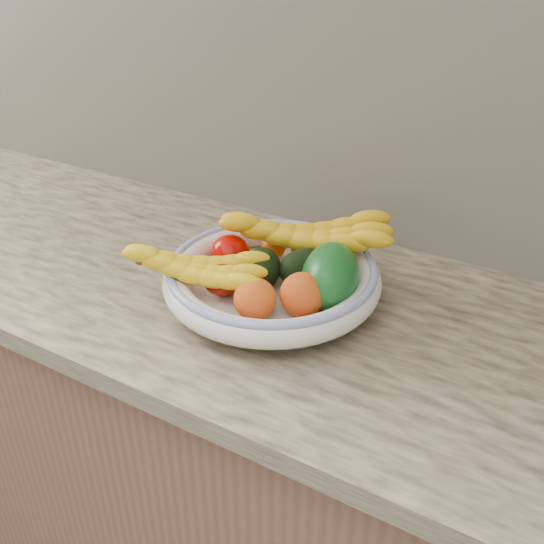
% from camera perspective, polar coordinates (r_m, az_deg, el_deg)
% --- Properties ---
extents(kitchen_counter, '(2.44, 0.66, 1.40)m').
position_cam_1_polar(kitchen_counter, '(1.41, 0.54, -17.19)').
color(kitchen_counter, brown).
rests_on(kitchen_counter, ground).
extents(fruit_bowl, '(0.39, 0.39, 0.08)m').
position_cam_1_polar(fruit_bowl, '(1.08, -0.00, -0.52)').
color(fruit_bowl, white).
rests_on(fruit_bowl, kitchen_counter).
extents(clementine_back_left, '(0.05, 0.05, 0.04)m').
position_cam_1_polar(clementine_back_left, '(1.18, 0.21, 2.48)').
color(clementine_back_left, '#F26505').
rests_on(clementine_back_left, fruit_bowl).
extents(clementine_back_right, '(0.05, 0.05, 0.05)m').
position_cam_1_polar(clementine_back_right, '(1.15, 3.05, 1.65)').
color(clementine_back_right, orange).
rests_on(clementine_back_right, fruit_bowl).
extents(tomato_left, '(0.09, 0.09, 0.07)m').
position_cam_1_polar(tomato_left, '(1.14, -3.96, 1.84)').
color(tomato_left, '#BF0600').
rests_on(tomato_left, fruit_bowl).
extents(tomato_near_left, '(0.07, 0.07, 0.06)m').
position_cam_1_polar(tomato_near_left, '(1.06, -4.76, -0.61)').
color(tomato_near_left, '#A20F00').
rests_on(tomato_near_left, fruit_bowl).
extents(avocado_center, '(0.10, 0.12, 0.07)m').
position_cam_1_polar(avocado_center, '(1.08, -1.06, 0.28)').
color(avocado_center, black).
rests_on(avocado_center, fruit_bowl).
extents(avocado_right, '(0.11, 0.12, 0.07)m').
position_cam_1_polar(avocado_right, '(1.09, 2.97, 0.47)').
color(avocado_right, black).
rests_on(avocado_right, fruit_bowl).
extents(green_mango, '(0.17, 0.18, 0.13)m').
position_cam_1_polar(green_mango, '(1.04, 5.49, -0.33)').
color(green_mango, '#0E4D18').
rests_on(green_mango, fruit_bowl).
extents(peach_front, '(0.08, 0.08, 0.07)m').
position_cam_1_polar(peach_front, '(0.99, -1.61, -2.56)').
color(peach_front, orange).
rests_on(peach_front, fruit_bowl).
extents(peach_right, '(0.08, 0.08, 0.08)m').
position_cam_1_polar(peach_right, '(1.00, 2.86, -2.14)').
color(peach_right, orange).
rests_on(peach_right, fruit_bowl).
extents(banana_bunch_back, '(0.36, 0.25, 0.10)m').
position_cam_1_polar(banana_bunch_back, '(1.13, 3.09, 3.13)').
color(banana_bunch_back, yellow).
rests_on(banana_bunch_back, fruit_bowl).
extents(banana_bunch_front, '(0.29, 0.20, 0.07)m').
position_cam_1_polar(banana_bunch_front, '(1.04, -7.27, 0.04)').
color(banana_bunch_front, yellow).
rests_on(banana_bunch_front, fruit_bowl).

